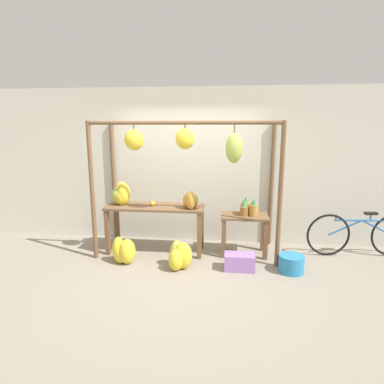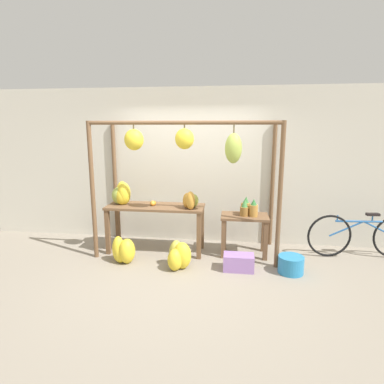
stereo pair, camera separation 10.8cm
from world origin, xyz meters
name	(u,v)px [view 1 (the left image)]	position (x,y,z in m)	size (l,w,h in m)	color
ground_plane	(180,273)	(0.00, 0.00, 0.00)	(20.00, 20.00, 0.00)	gray
shop_wall_back	(191,166)	(0.00, 1.48, 1.40)	(8.00, 0.08, 2.80)	beige
stall_awning	(185,158)	(0.01, 0.59, 1.64)	(2.97, 1.14, 2.20)	brown
display_table_main	(155,213)	(-0.53, 0.81, 0.67)	(1.63, 0.57, 0.81)	brown
display_table_side	(244,225)	(0.96, 0.85, 0.50)	(0.77, 0.48, 0.68)	brown
banana_pile_on_table	(121,195)	(-1.12, 0.83, 0.98)	(0.38, 0.31, 0.39)	yellow
orange_pile	(153,203)	(-0.57, 0.80, 0.85)	(0.10, 0.11, 0.09)	orange
pineapple_cluster	(247,208)	(1.00, 0.86, 0.80)	(0.29, 0.27, 0.30)	#B27F38
banana_pile_ground_left	(123,251)	(-0.94, 0.28, 0.18)	(0.42, 0.39, 0.42)	yellow
banana_pile_ground_right	(179,256)	(-0.03, 0.17, 0.20)	(0.40, 0.45, 0.41)	yellow
fruit_crate_white	(239,262)	(0.87, 0.22, 0.12)	(0.45, 0.26, 0.24)	#9970B7
blue_bucket	(291,264)	(1.63, 0.23, 0.13)	(0.37, 0.37, 0.26)	teal
parked_bicycle	(361,234)	(2.87, 0.99, 0.37)	(1.76, 0.19, 0.75)	black
papaya_pile	(190,200)	(0.07, 0.72, 0.93)	(0.27, 0.38, 0.30)	gold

